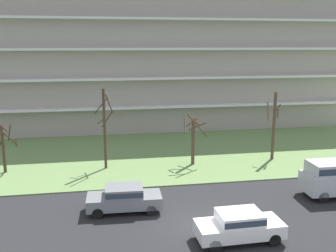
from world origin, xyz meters
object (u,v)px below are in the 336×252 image
at_px(tree_center, 193,137).
at_px(sedan_gray_near_left, 124,197).
at_px(tree_far_left, 4,144).
at_px(sedan_white_center_right, 239,225).
at_px(tree_left, 105,127).
at_px(tree_right, 274,125).

bearing_deg(tree_center, sedan_gray_near_left, -127.41).
relative_size(tree_far_left, sedan_white_center_right, 1.08).
relative_size(tree_left, tree_center, 1.47).
distance_m(tree_left, tree_right, 14.14).
distance_m(tree_left, sedan_gray_near_left, 8.60).
bearing_deg(tree_center, tree_far_left, 178.35).
bearing_deg(tree_right, sedan_white_center_right, -120.86).
xyz_separation_m(tree_right, sedan_gray_near_left, (-13.14, -8.21, -2.22)).
bearing_deg(tree_left, sedan_gray_near_left, -83.03).
height_order(tree_center, sedan_white_center_right, tree_center).
height_order(tree_far_left, tree_right, tree_right).
relative_size(tree_far_left, tree_center, 1.09).
height_order(tree_far_left, sedan_gray_near_left, tree_far_left).
relative_size(tree_left, tree_right, 1.10).
relative_size(tree_center, sedan_white_center_right, 0.99).
height_order(tree_right, sedan_white_center_right, tree_right).
distance_m(tree_left, tree_center, 7.16).
bearing_deg(tree_center, sedan_white_center_right, -92.49).
relative_size(sedan_gray_near_left, sedan_white_center_right, 1.01).
bearing_deg(tree_center, tree_left, 178.51).
bearing_deg(tree_right, tree_center, -177.93).
distance_m(tree_far_left, tree_center, 14.72).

